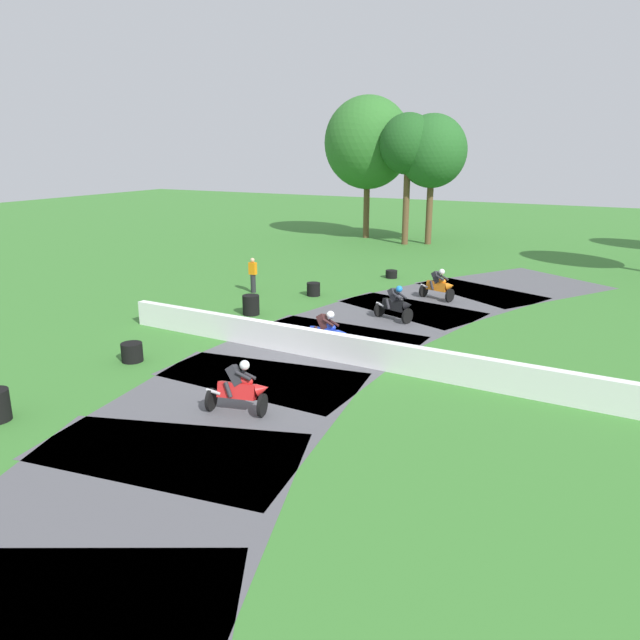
% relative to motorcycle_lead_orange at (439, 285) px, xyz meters
% --- Properties ---
extents(ground_plane, '(120.00, 120.00, 0.00)m').
position_rel_motorcycle_lead_orange_xyz_m(ground_plane, '(-1.72, -9.28, -0.66)').
color(ground_plane, '#38752D').
extents(track_asphalt, '(12.02, 37.39, 0.01)m').
position_rel_motorcycle_lead_orange_xyz_m(track_asphalt, '(-0.06, -9.34, -0.66)').
color(track_asphalt, '#515156').
rests_on(track_asphalt, ground).
extents(safety_barrier, '(24.57, 1.15, 0.90)m').
position_rel_motorcycle_lead_orange_xyz_m(safety_barrier, '(3.34, -9.45, -0.21)').
color(safety_barrier, white).
rests_on(safety_barrier, ground).
extents(motorcycle_lead_orange, '(1.71, 1.09, 1.42)m').
position_rel_motorcycle_lead_orange_xyz_m(motorcycle_lead_orange, '(0.00, 0.00, 0.00)').
color(motorcycle_lead_orange, black).
rests_on(motorcycle_lead_orange, ground).
extents(motorcycle_chase_black, '(1.71, 1.12, 1.42)m').
position_rel_motorcycle_lead_orange_xyz_m(motorcycle_chase_black, '(-0.49, -4.04, -0.00)').
color(motorcycle_chase_black, black).
rests_on(motorcycle_chase_black, ground).
extents(motorcycle_trailing_blue, '(1.70, 0.86, 1.43)m').
position_rel_motorcycle_lead_orange_xyz_m(motorcycle_trailing_blue, '(-1.19, -8.62, -0.02)').
color(motorcycle_trailing_blue, black).
rests_on(motorcycle_trailing_blue, ground).
extents(motorcycle_fourth_red, '(1.68, 1.06, 1.43)m').
position_rel_motorcycle_lead_orange_xyz_m(motorcycle_fourth_red, '(-0.92, -13.94, -0.02)').
color(motorcycle_fourth_red, black).
rests_on(motorcycle_fourth_red, ground).
extents(tire_stack_near, '(0.60, 0.60, 0.40)m').
position_rel_motorcycle_lead_orange_xyz_m(tire_stack_near, '(-3.54, 3.37, -0.46)').
color(tire_stack_near, black).
rests_on(tire_stack_near, ground).
extents(tire_stack_mid_a, '(0.61, 0.61, 0.60)m').
position_rel_motorcycle_lead_orange_xyz_m(tire_stack_mid_a, '(-5.27, -1.95, -0.36)').
color(tire_stack_mid_a, black).
rests_on(tire_stack_mid_a, ground).
extents(tire_stack_mid_b, '(0.68, 0.68, 0.80)m').
position_rel_motorcycle_lead_orange_xyz_m(tire_stack_mid_b, '(-5.97, -5.98, -0.26)').
color(tire_stack_mid_b, black).
rests_on(tire_stack_mid_b, ground).
extents(tire_stack_far, '(0.67, 0.67, 0.60)m').
position_rel_motorcycle_lead_orange_xyz_m(tire_stack_far, '(-6.17, -12.40, -0.36)').
color(tire_stack_far, black).
rests_on(tire_stack_far, ground).
extents(track_marshal, '(0.34, 0.24, 1.63)m').
position_rel_motorcycle_lead_orange_xyz_m(track_marshal, '(-8.06, -2.69, 0.16)').
color(track_marshal, '#232328').
rests_on(track_marshal, ground).
extents(tree_far_right, '(4.65, 4.65, 8.72)m').
position_rel_motorcycle_lead_orange_xyz_m(tree_far_right, '(-5.46, 15.29, 5.58)').
color(tree_far_right, brown).
rests_on(tree_far_right, ground).
extents(tree_behind_barrier, '(3.85, 3.85, 8.76)m').
position_rel_motorcycle_lead_orange_xyz_m(tree_behind_barrier, '(-6.87, 14.45, 6.01)').
color(tree_behind_barrier, brown).
rests_on(tree_behind_barrier, ground).
extents(tree_distant, '(6.23, 6.23, 10.10)m').
position_rel_motorcycle_lead_orange_xyz_m(tree_distant, '(-10.54, 16.09, 6.15)').
color(tree_distant, brown).
rests_on(tree_distant, ground).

